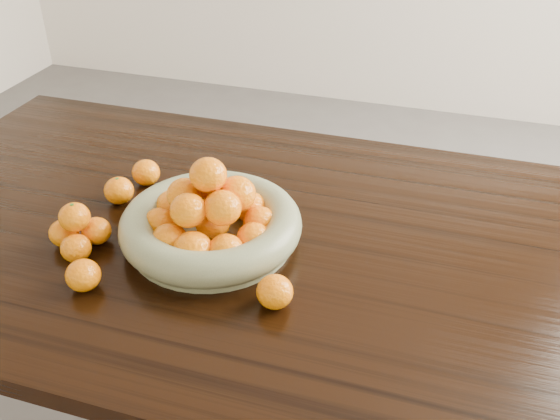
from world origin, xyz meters
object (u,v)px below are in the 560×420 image
(dining_table, at_px, (305,275))
(orange_pyramid, at_px, (78,232))
(loose_orange_0, at_px, (119,191))
(fruit_bowl, at_px, (211,221))

(dining_table, xyz_separation_m, orange_pyramid, (-0.43, -0.16, 0.13))
(orange_pyramid, distance_m, loose_orange_0, 0.18)
(fruit_bowl, xyz_separation_m, orange_pyramid, (-0.24, -0.10, -0.01))
(dining_table, relative_size, fruit_bowl, 5.41)
(loose_orange_0, bearing_deg, dining_table, -2.63)
(orange_pyramid, bearing_deg, fruit_bowl, 22.83)
(orange_pyramid, height_order, loose_orange_0, orange_pyramid)
(dining_table, height_order, orange_pyramid, orange_pyramid)
(fruit_bowl, bearing_deg, dining_table, 17.39)
(dining_table, distance_m, loose_orange_0, 0.46)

